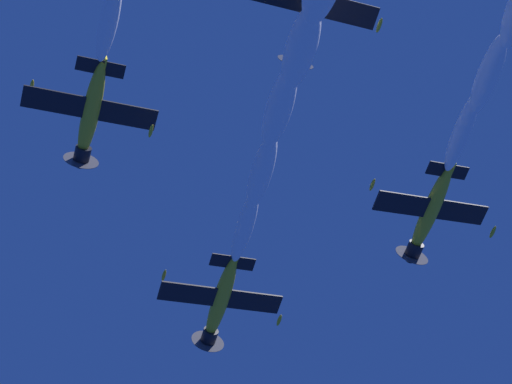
{
  "coord_description": "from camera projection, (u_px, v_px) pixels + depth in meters",
  "views": [
    {
      "loc": [
        -4.9,
        -28.8,
        1.79
      ],
      "look_at": [
        1.67,
        -6.75,
        58.38
      ],
      "focal_mm": 57.0,
      "sensor_mm": 36.0,
      "label": 1
    }
  ],
  "objects": [
    {
      "name": "airplane_right_wingman",
      "position": [
        430.0,
        213.0,
        62.31
      ],
      "size": [
        9.6,
        8.96,
        3.77
      ],
      "color": "gold"
    },
    {
      "name": "airplane_slot_tail",
      "position": [
        312.0,
        10.0,
        56.84
      ],
      "size": [
        9.73,
        8.93,
        3.34
      ],
      "color": "gold"
    },
    {
      "name": "airplane_left_wingman",
      "position": [
        91.0,
        114.0,
        59.93
      ],
      "size": [
        9.73,
        8.97,
        3.49
      ],
      "color": "gold"
    },
    {
      "name": "smoke_trail_lead",
      "position": [
        306.0,
        29.0,
        54.52
      ],
      "size": [
        2.86,
        29.62,
        3.32
      ],
      "color": "white"
    },
    {
      "name": "airplane_lead",
      "position": [
        220.0,
        302.0,
        63.45
      ],
      "size": [
        9.75,
        8.95,
        3.38
      ],
      "color": "gold"
    }
  ]
}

